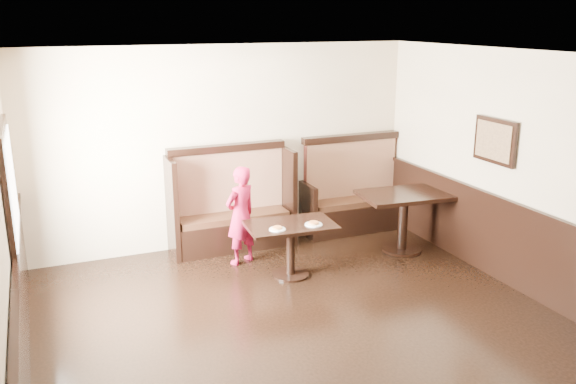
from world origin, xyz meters
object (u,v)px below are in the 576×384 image
table_neighbor (404,208)px  child (241,215)px  booth_main (231,211)px  booth_neighbor (353,198)px  table_main (291,236)px

table_neighbor → child: child is taller
booth_main → booth_neighbor: same height
table_main → table_neighbor: 1.79m
table_main → table_neighbor: (1.78, 0.20, 0.09)m
child → booth_neighbor: bearing=172.4°
table_neighbor → child: size_ratio=0.96×
table_main → table_neighbor: bearing=10.9°
booth_main → child: (-0.06, -0.62, 0.13)m
booth_neighbor → table_neighbor: size_ratio=1.31×
table_neighbor → table_main: bearing=-167.9°
table_main → booth_neighbor: bearing=43.1°
booth_neighbor → child: bearing=-162.9°
booth_neighbor → table_main: (-1.58, -1.27, 0.05)m
child → booth_main: bearing=-120.6°
booth_main → child: 0.64m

